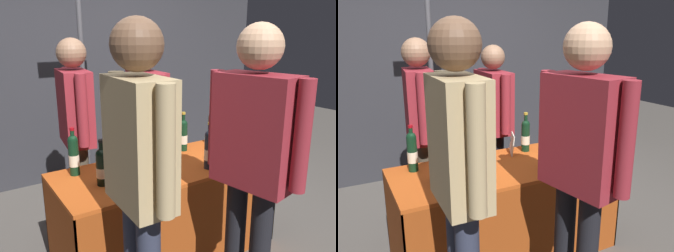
# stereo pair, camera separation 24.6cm
# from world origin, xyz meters

# --- Properties ---
(ground_plane) EXTENTS (12.00, 12.00, 0.00)m
(ground_plane) POSITION_xyz_m (0.00, 0.00, 0.00)
(ground_plane) COLOR #514C47
(back_partition) EXTENTS (5.29, 0.12, 3.11)m
(back_partition) POSITION_xyz_m (0.00, 1.94, 1.56)
(back_partition) COLOR #2D2D33
(back_partition) RESTS_ON ground_plane
(tasting_table) EXTENTS (1.66, 0.68, 0.73)m
(tasting_table) POSITION_xyz_m (0.00, 0.00, 0.51)
(tasting_table) COLOR #B74C19
(tasting_table) RESTS_ON ground_plane
(featured_wine_bottle) EXTENTS (0.07, 0.07, 0.31)m
(featured_wine_bottle) POSITION_xyz_m (-0.34, 0.09, 0.87)
(featured_wine_bottle) COLOR black
(featured_wine_bottle) RESTS_ON tasting_table
(display_bottle_0) EXTENTS (0.08, 0.08, 0.30)m
(display_bottle_0) POSITION_xyz_m (-0.53, -0.05, 0.86)
(display_bottle_0) COLOR black
(display_bottle_0) RESTS_ON tasting_table
(display_bottle_1) EXTENTS (0.08, 0.08, 0.36)m
(display_bottle_1) POSITION_xyz_m (0.59, 0.06, 0.89)
(display_bottle_1) COLOR #38230F
(display_bottle_1) RESTS_ON tasting_table
(display_bottle_2) EXTENTS (0.08, 0.08, 0.33)m
(display_bottle_2) POSITION_xyz_m (-0.11, 0.16, 0.87)
(display_bottle_2) COLOR black
(display_bottle_2) RESTS_ON tasting_table
(display_bottle_3) EXTENTS (0.07, 0.07, 0.34)m
(display_bottle_3) POSITION_xyz_m (-0.63, 0.21, 0.88)
(display_bottle_3) COLOR black
(display_bottle_3) RESTS_ON tasting_table
(display_bottle_4) EXTENTS (0.07, 0.07, 0.33)m
(display_bottle_4) POSITION_xyz_m (0.29, 0.21, 0.87)
(display_bottle_4) COLOR black
(display_bottle_4) RESTS_ON tasting_table
(display_bottle_5) EXTENTS (0.07, 0.07, 0.34)m
(display_bottle_5) POSITION_xyz_m (0.21, -0.21, 0.88)
(display_bottle_5) COLOR #192333
(display_bottle_5) RESTS_ON tasting_table
(display_bottle_6) EXTENTS (0.07, 0.07, 0.33)m
(display_bottle_6) POSITION_xyz_m (0.61, 0.23, 0.87)
(display_bottle_6) COLOR #38230F
(display_bottle_6) RESTS_ON tasting_table
(wine_glass_near_vendor) EXTENTS (0.07, 0.07, 0.13)m
(wine_glass_near_vendor) POSITION_xyz_m (-0.45, -0.15, 0.82)
(wine_glass_near_vendor) COLOR silver
(wine_glass_near_vendor) RESTS_ON tasting_table
(wine_glass_mid) EXTENTS (0.07, 0.07, 0.15)m
(wine_glass_mid) POSITION_xyz_m (0.40, -0.22, 0.84)
(wine_glass_mid) COLOR silver
(wine_glass_mid) RESTS_ON tasting_table
(flower_vase) EXTENTS (0.10, 0.10, 0.30)m
(flower_vase) POSITION_xyz_m (-0.23, -0.10, 0.83)
(flower_vase) COLOR tan
(flower_vase) RESTS_ON tasting_table
(brochure_stand) EXTENTS (0.09, 0.17, 0.16)m
(brochure_stand) POSITION_xyz_m (0.16, 0.20, 0.81)
(brochure_stand) COLOR silver
(brochure_stand) RESTS_ON tasting_table
(vendor_presenter) EXTENTS (0.24, 0.65, 1.58)m
(vendor_presenter) POSITION_xyz_m (0.24, 0.71, 0.95)
(vendor_presenter) COLOR black
(vendor_presenter) RESTS_ON ground_plane
(vendor_assistant) EXTENTS (0.26, 0.59, 1.65)m
(vendor_assistant) POSITION_xyz_m (-0.46, 0.62, 0.99)
(vendor_assistant) COLOR #4C4233
(vendor_assistant) RESTS_ON ground_plane
(taster_foreground_right) EXTENTS (0.28, 0.59, 1.73)m
(taster_foreground_right) POSITION_xyz_m (0.05, -0.77, 1.05)
(taster_foreground_right) COLOR black
(taster_foreground_right) RESTS_ON ground_plane
(taster_foreground_left) EXTENTS (0.24, 0.57, 1.75)m
(taster_foreground_left) POSITION_xyz_m (-0.58, -0.64, 1.06)
(taster_foreground_left) COLOR #2D3347
(taster_foreground_left) RESTS_ON ground_plane
(booth_signpost) EXTENTS (0.55, 0.04, 2.33)m
(booth_signpost) POSITION_xyz_m (-0.25, 1.01, 1.41)
(booth_signpost) COLOR #47474C
(booth_signpost) RESTS_ON ground_plane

